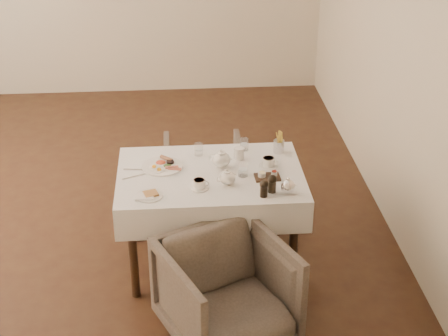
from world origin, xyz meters
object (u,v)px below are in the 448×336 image
object	(u,v)px
armchair_far	(204,176)
teapot_centre	(221,158)
table	(210,188)
armchair_near	(227,293)
breakfast_plate	(163,166)

from	to	relation	value
armchair_far	teapot_centre	world-z (taller)	teapot_centre
table	armchair_far	size ratio (longest dim) A/B	1.97
armchair_near	armchair_far	xyz separation A→B (m)	(-0.06, 1.57, -0.04)
table	teapot_centre	world-z (taller)	teapot_centre
teapot_centre	armchair_near	bearing A→B (deg)	-71.53
teapot_centre	table	bearing A→B (deg)	-114.72
armchair_near	breakfast_plate	distance (m)	1.06
armchair_far	teapot_centre	xyz separation A→B (m)	(0.09, -0.71, 0.53)
breakfast_plate	teapot_centre	size ratio (longest dim) A/B	1.67
armchair_near	armchair_far	bearing A→B (deg)	67.71
breakfast_plate	teapot_centre	bearing A→B (deg)	-27.86
table	teapot_centre	distance (m)	0.22
armchair_near	table	bearing A→B (deg)	69.22
breakfast_plate	teapot_centre	world-z (taller)	teapot_centre
armchair_near	teapot_centre	xyz separation A→B (m)	(0.03, 0.86, 0.49)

